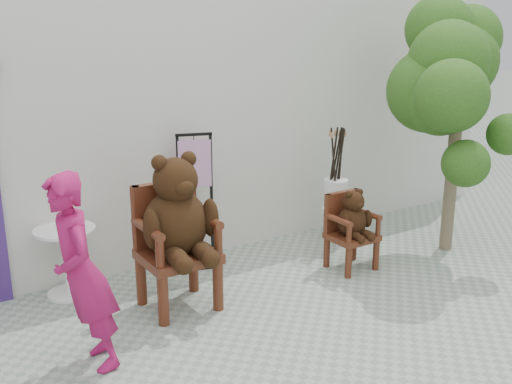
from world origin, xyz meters
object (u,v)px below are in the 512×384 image
Objects in this scene: cafe_table at (67,254)px; display_stand at (196,216)px; chair_big at (176,223)px; chair_small at (351,222)px; stool_bucket at (336,193)px; tree at (449,73)px; person at (82,274)px.

display_stand reaches higher than cafe_table.
chair_big is 2.06m from chair_small.
chair_big is at bearing 175.14° from chair_small.
cafe_table is at bearing 160.43° from chair_small.
tree is (0.95, -0.78, 1.47)m from stool_bucket.
display_stand is 1.80m from stool_bucket.
chair_big is 0.95× the size of person.
cafe_table is at bearing 134.26° from chair_big.
person is 4.63m from tree.
display_stand is at bearing 170.54° from stool_bucket.
chair_small is 0.81m from stool_bucket.
person is at bearing -122.23° from display_stand.
chair_big is at bearing 121.29° from person.
display_stand is at bearing -0.14° from cafe_table.
display_stand is at bearing 144.22° from chair_small.
cafe_table is 0.47× the size of display_stand.
person reaches higher than stool_bucket.
chair_big is 1.24m from cafe_table.
display_stand is at bearing 158.39° from tree.
person is 1.49m from cafe_table.
cafe_table is 0.24× the size of tree.
display_stand is 0.51× the size of tree.
person is at bearing -162.14° from stool_bucket.
chair_small reaches higher than cafe_table.
tree reaches higher than chair_big.
chair_big is 1.00× the size of display_stand.
chair_big is at bearing -108.94° from display_stand.
chair_small is 0.31× the size of tree.
display_stand is (-1.40, 1.01, 0.05)m from chair_small.
person is 3.66m from stool_bucket.
person is at bearing -151.67° from chair_big.
chair_small is 1.73m from display_stand.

